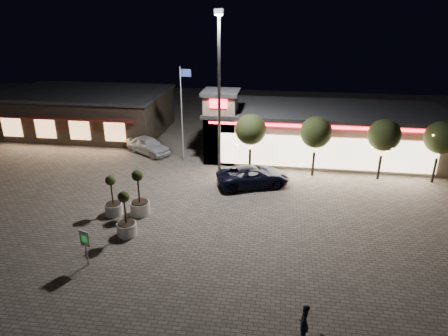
# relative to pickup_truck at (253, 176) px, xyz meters

# --- Properties ---
(ground) EXTENTS (90.00, 90.00, 0.00)m
(ground) POSITION_rel_pickup_truck_xyz_m (-4.48, -8.41, -0.75)
(ground) COLOR slate
(ground) RESTS_ON ground
(retail_building) EXTENTS (20.40, 8.40, 6.10)m
(retail_building) POSITION_rel_pickup_truck_xyz_m (5.02, 7.41, 1.46)
(retail_building) COLOR gray
(retail_building) RESTS_ON ground
(restaurant_building) EXTENTS (16.40, 11.00, 4.30)m
(restaurant_building) POSITION_rel_pickup_truck_xyz_m (-18.48, 11.56, 1.41)
(restaurant_building) COLOR #382D23
(restaurant_building) RESTS_ON ground
(floodlight_pole) EXTENTS (0.60, 0.40, 12.38)m
(floodlight_pole) POSITION_rel_pickup_truck_xyz_m (-2.48, -0.41, 6.27)
(floodlight_pole) COLOR gray
(floodlight_pole) RESTS_ON ground
(flagpole) EXTENTS (0.95, 0.10, 8.00)m
(flagpole) POSITION_rel_pickup_truck_xyz_m (-6.39, 4.59, 3.99)
(flagpole) COLOR white
(flagpole) RESTS_ON ground
(string_tree_a) EXTENTS (2.42, 2.42, 4.79)m
(string_tree_a) POSITION_rel_pickup_truck_xyz_m (-0.48, 2.59, 2.81)
(string_tree_a) COLOR #332319
(string_tree_a) RESTS_ON ground
(string_tree_b) EXTENTS (2.42, 2.42, 4.79)m
(string_tree_b) POSITION_rel_pickup_truck_xyz_m (4.52, 2.59, 2.81)
(string_tree_b) COLOR #332319
(string_tree_b) RESTS_ON ground
(string_tree_c) EXTENTS (2.42, 2.42, 4.79)m
(string_tree_c) POSITION_rel_pickup_truck_xyz_m (9.52, 2.59, 2.81)
(string_tree_c) COLOR #332319
(string_tree_c) RESTS_ON ground
(string_tree_d) EXTENTS (2.42, 2.42, 4.79)m
(string_tree_d) POSITION_rel_pickup_truck_xyz_m (13.52, 2.59, 2.81)
(string_tree_d) COLOR #332319
(string_tree_d) RESTS_ON ground
(pickup_truck) EXTENTS (5.95, 4.30, 1.50)m
(pickup_truck) POSITION_rel_pickup_truck_xyz_m (0.00, 0.00, 0.00)
(pickup_truck) COLOR black
(pickup_truck) RESTS_ON ground
(white_sedan) EXTENTS (4.86, 3.96, 1.56)m
(white_sedan) POSITION_rel_pickup_truck_xyz_m (-9.99, 5.59, 0.03)
(white_sedan) COLOR silver
(white_sedan) RESTS_ON ground
(pedestrian) EXTENTS (0.48, 0.65, 1.64)m
(pedestrian) POSITION_rel_pickup_truck_xyz_m (3.18, -14.60, 0.07)
(pedestrian) COLOR black
(pedestrian) RESTS_ON ground
(dog) EXTENTS (0.56, 0.24, 0.30)m
(dog) POSITION_rel_pickup_truck_xyz_m (3.75, -14.73, -0.46)
(dog) COLOR #59514C
(dog) RESTS_ON ground
(planter_left) EXTENTS (1.11, 1.11, 2.73)m
(planter_left) POSITION_rel_pickup_truck_xyz_m (-8.54, -5.82, 0.09)
(planter_left) COLOR silver
(planter_left) RESTS_ON ground
(planter_mid) EXTENTS (1.15, 1.15, 2.83)m
(planter_mid) POSITION_rel_pickup_truck_xyz_m (-6.77, -8.09, 0.12)
(planter_mid) COLOR silver
(planter_mid) RESTS_ON ground
(planter_right) EXTENTS (1.25, 1.25, 3.08)m
(planter_right) POSITION_rel_pickup_truck_xyz_m (-6.86, -5.52, 0.20)
(planter_right) COLOR silver
(planter_right) RESTS_ON ground
(valet_sign) EXTENTS (0.64, 0.28, 2.01)m
(valet_sign) POSITION_rel_pickup_truck_xyz_m (-7.71, -11.18, 0.65)
(valet_sign) COLOR gray
(valet_sign) RESTS_ON ground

